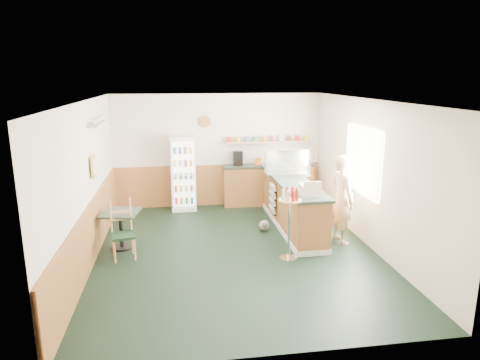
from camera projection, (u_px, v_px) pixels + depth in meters
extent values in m
plane|color=black|center=(235.00, 252.00, 7.75)|extent=(6.00, 6.00, 0.00)
cube|color=beige|center=(218.00, 150.00, 10.32)|extent=(5.00, 0.02, 2.70)
cube|color=beige|center=(85.00, 185.00, 7.07)|extent=(0.02, 6.00, 2.70)
cube|color=beige|center=(371.00, 175.00, 7.79)|extent=(0.02, 6.00, 2.70)
cube|color=white|center=(235.00, 100.00, 7.11)|extent=(5.00, 6.00, 0.02)
cube|color=#A86336|center=(219.00, 185.00, 10.49)|extent=(4.98, 0.05, 1.00)
cube|color=#A86336|center=(92.00, 233.00, 7.28)|extent=(0.05, 5.98, 1.00)
cube|color=white|center=(363.00, 161.00, 8.03)|extent=(0.06, 1.45, 1.25)
cube|color=gold|center=(94.00, 167.00, 7.51)|extent=(0.03, 0.32, 0.38)
cube|color=silver|center=(98.00, 124.00, 7.83)|extent=(0.18, 1.20, 0.03)
cylinder|color=#A06F28|center=(205.00, 122.00, 10.05)|extent=(0.26, 0.04, 0.26)
cube|color=#A86336|center=(293.00, 206.00, 8.87)|extent=(0.60, 2.95, 0.95)
cube|color=silver|center=(292.00, 225.00, 8.97)|extent=(0.64, 2.97, 0.10)
cube|color=#2B3B2E|center=(293.00, 182.00, 8.75)|extent=(0.68, 3.01, 0.05)
cube|color=#A86336|center=(268.00, 186.00, 10.50)|extent=(2.20, 0.38, 0.95)
cube|color=#2B3B2E|center=(268.00, 165.00, 10.38)|extent=(2.24, 0.42, 0.05)
cube|color=tan|center=(268.00, 142.00, 10.32)|extent=(2.10, 0.22, 0.04)
cube|color=black|center=(238.00, 158.00, 10.23)|extent=(0.22, 0.18, 0.34)
cylinder|color=#B2664C|center=(229.00, 139.00, 10.17)|extent=(0.10, 0.10, 0.12)
cylinder|color=#B2664C|center=(238.00, 139.00, 10.20)|extent=(0.10, 0.10, 0.12)
cylinder|color=#B2664C|center=(246.00, 139.00, 10.23)|extent=(0.10, 0.10, 0.12)
cylinder|color=#B2664C|center=(255.00, 139.00, 10.26)|extent=(0.10, 0.10, 0.12)
cylinder|color=#B2664C|center=(264.00, 139.00, 10.29)|extent=(0.10, 0.10, 0.12)
cylinder|color=#B2664C|center=(272.00, 138.00, 10.32)|extent=(0.10, 0.10, 0.12)
cylinder|color=#B2664C|center=(281.00, 138.00, 10.35)|extent=(0.10, 0.10, 0.12)
cylinder|color=#B2664C|center=(289.00, 138.00, 10.38)|extent=(0.10, 0.10, 0.12)
cylinder|color=#B2664C|center=(298.00, 138.00, 10.41)|extent=(0.10, 0.10, 0.12)
cylinder|color=#B2664C|center=(306.00, 138.00, 10.44)|extent=(0.10, 0.10, 0.12)
cube|color=white|center=(183.00, 173.00, 10.09)|extent=(0.58, 0.41, 1.75)
cube|color=white|center=(183.00, 175.00, 9.87)|extent=(0.48, 0.02, 1.54)
cube|color=silver|center=(183.00, 175.00, 9.80)|extent=(0.52, 0.02, 1.60)
cube|color=silver|center=(287.00, 173.00, 9.27)|extent=(0.93, 0.48, 0.06)
cube|color=silver|center=(287.00, 162.00, 9.21)|extent=(0.91, 0.46, 0.46)
cube|color=beige|center=(310.00, 190.00, 7.69)|extent=(0.35, 0.37, 0.20)
imported|color=tan|center=(342.00, 199.00, 8.02)|extent=(0.49, 0.62, 1.70)
cylinder|color=silver|center=(288.00, 258.00, 7.45)|extent=(0.31, 0.31, 0.02)
cylinder|color=silver|center=(289.00, 230.00, 7.33)|extent=(0.04, 0.04, 1.05)
cylinder|color=tan|center=(290.00, 200.00, 7.20)|extent=(0.40, 0.40, 0.03)
cylinder|color=red|center=(297.00, 194.00, 7.22)|extent=(0.06, 0.06, 0.18)
cylinder|color=red|center=(292.00, 193.00, 7.29)|extent=(0.06, 0.06, 0.18)
cylinder|color=red|center=(287.00, 193.00, 7.29)|extent=(0.06, 0.06, 0.18)
cylinder|color=red|center=(283.00, 194.00, 7.23)|extent=(0.06, 0.06, 0.18)
cylinder|color=red|center=(283.00, 195.00, 7.14)|extent=(0.06, 0.06, 0.18)
cylinder|color=red|center=(288.00, 196.00, 7.07)|extent=(0.06, 0.06, 0.18)
cylinder|color=red|center=(293.00, 196.00, 7.07)|extent=(0.06, 0.06, 0.18)
cylinder|color=red|center=(297.00, 195.00, 7.13)|extent=(0.06, 0.06, 0.18)
cube|color=black|center=(273.00, 212.00, 9.18)|extent=(0.05, 0.41, 0.03)
cube|color=silver|center=(272.00, 209.00, 9.16)|extent=(0.09, 0.37, 0.14)
cube|color=black|center=(273.00, 205.00, 9.14)|extent=(0.05, 0.41, 0.03)
cube|color=silver|center=(272.00, 202.00, 9.12)|extent=(0.09, 0.37, 0.14)
cube|color=black|center=(273.00, 197.00, 9.10)|extent=(0.05, 0.41, 0.03)
cube|color=silver|center=(272.00, 194.00, 9.08)|extent=(0.09, 0.37, 0.14)
cube|color=black|center=(273.00, 190.00, 9.06)|extent=(0.05, 0.41, 0.03)
cube|color=silver|center=(273.00, 187.00, 9.04)|extent=(0.09, 0.37, 0.14)
cylinder|color=black|center=(122.00, 247.00, 7.90)|extent=(0.37, 0.37, 0.04)
cylinder|color=black|center=(121.00, 230.00, 7.82)|extent=(0.07, 0.07, 0.64)
cube|color=#2B3B2E|center=(120.00, 213.00, 7.74)|extent=(0.75, 0.75, 0.04)
cube|color=black|center=(123.00, 236.00, 7.38)|extent=(0.46, 0.46, 0.05)
cylinder|color=tan|center=(113.00, 251.00, 7.25)|extent=(0.03, 0.03, 0.41)
cylinder|color=tan|center=(133.00, 250.00, 7.30)|extent=(0.03, 0.03, 0.41)
cylinder|color=tan|center=(115.00, 244.00, 7.57)|extent=(0.03, 0.03, 0.41)
cylinder|color=tan|center=(134.00, 243.00, 7.62)|extent=(0.03, 0.03, 0.41)
cube|color=tan|center=(123.00, 215.00, 7.48)|extent=(0.35, 0.11, 0.63)
sphere|color=gray|center=(264.00, 226.00, 8.79)|extent=(0.21, 0.21, 0.21)
sphere|color=gray|center=(265.00, 223.00, 8.66)|extent=(0.13, 0.13, 0.13)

